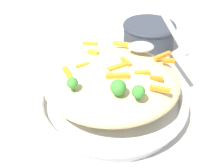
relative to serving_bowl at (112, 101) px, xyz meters
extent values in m
plane|color=beige|center=(0.00, 0.00, -0.02)|extent=(2.40, 2.40, 0.00)
cylinder|color=silver|center=(0.00, 0.00, -0.01)|extent=(0.30, 0.30, 0.02)
torus|color=silver|center=(0.00, 0.00, 0.01)|extent=(0.32, 0.32, 0.02)
torus|color=black|center=(0.00, 0.00, 0.01)|extent=(0.32, 0.32, 0.00)
ellipsoid|color=#DBC689|center=(0.00, 0.00, 0.05)|extent=(0.28, 0.26, 0.08)
cube|color=orange|center=(0.06, -0.01, 0.09)|extent=(0.03, 0.02, 0.01)
cube|color=orange|center=(-0.03, -0.01, 0.09)|extent=(0.02, 0.03, 0.01)
cube|color=orange|center=(-0.12, -0.02, 0.08)|extent=(0.03, 0.01, 0.01)
cube|color=orange|center=(-0.01, 0.04, 0.09)|extent=(0.04, 0.01, 0.01)
cube|color=orange|center=(-0.06, 0.02, 0.09)|extent=(0.03, 0.01, 0.01)
cube|color=orange|center=(0.09, 0.02, 0.08)|extent=(0.03, 0.04, 0.01)
cube|color=orange|center=(0.04, -0.06, 0.09)|extent=(0.03, 0.02, 0.01)
cube|color=orange|center=(-0.01, 0.01, 0.09)|extent=(0.04, 0.03, 0.01)
cube|color=orange|center=(-0.08, 0.04, 0.08)|extent=(0.03, 0.01, 0.01)
cube|color=orange|center=(-0.11, -0.04, 0.09)|extent=(0.04, 0.03, 0.01)
cube|color=orange|center=(-0.02, -0.10, 0.09)|extent=(0.04, 0.02, 0.01)
cube|color=orange|center=(0.05, -0.10, 0.09)|extent=(0.03, 0.01, 0.01)
cube|color=orange|center=(-0.08, 0.07, 0.09)|extent=(0.04, 0.02, 0.01)
cylinder|color=#377928|center=(0.07, 0.07, 0.09)|extent=(0.01, 0.01, 0.01)
sphere|color=#3D8E33|center=(0.07, 0.07, 0.10)|extent=(0.02, 0.02, 0.02)
cylinder|color=#377928|center=(-0.01, 0.09, 0.09)|extent=(0.01, 0.01, 0.01)
sphere|color=#3D8E33|center=(-0.01, 0.09, 0.10)|extent=(0.03, 0.03, 0.03)
cylinder|color=#377928|center=(-0.04, 0.10, 0.09)|extent=(0.01, 0.01, 0.01)
sphere|color=#3D8E33|center=(-0.04, 0.10, 0.10)|extent=(0.02, 0.02, 0.02)
ellipsoid|color=#B7B7BC|center=(-0.06, -0.06, 0.10)|extent=(0.06, 0.04, 0.02)
cylinder|color=#B7B7BC|center=(-0.13, -0.09, 0.13)|extent=(0.07, 0.14, 0.08)
cylinder|color=#333842|center=(-0.11, -0.29, 0.01)|extent=(0.15, 0.15, 0.07)
torus|color=#333842|center=(-0.11, -0.29, 0.04)|extent=(0.16, 0.16, 0.01)
camera|label=1|loc=(0.01, 0.47, 0.38)|focal=45.03mm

